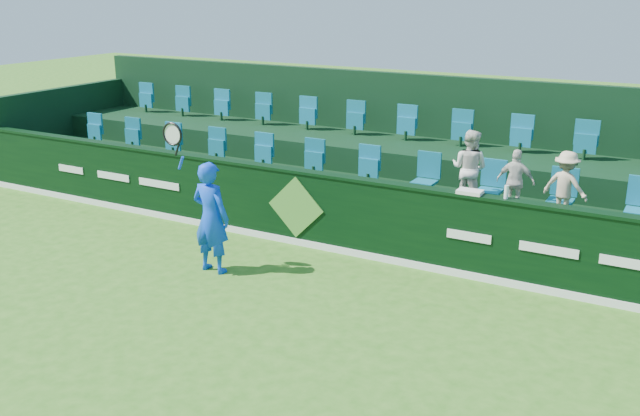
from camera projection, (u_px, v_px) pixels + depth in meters
The scene contains 13 objects.
ground at pixel (144, 335), 9.35m from camera, with size 60.00×60.00×0.00m, color #2D6818.
sponsor_hoarding at pixel (299, 207), 12.48m from camera, with size 16.00×0.25×1.35m.
stand_tier_front at pixel (329, 206), 13.48m from camera, with size 16.00×2.00×0.80m, color black.
stand_tier_back at pixel (372, 171), 14.99m from camera, with size 16.00×1.80×1.30m, color black.
stand_rear at pixel (381, 141), 15.19m from camera, with size 16.00×4.10×2.60m.
seat_row_front at pixel (339, 165), 13.60m from camera, with size 13.50×0.50×0.60m, color #146E8D.
seat_row_back at pixel (379, 124), 14.96m from camera, with size 13.50×0.50×0.60m, color #146E8D.
tennis_player at pixel (211, 216), 11.19m from camera, with size 1.18×0.45×2.44m.
spectator_left at pixel (469, 168), 11.95m from camera, with size 0.64×0.50×1.31m, color silver.
spectator_middle at pixel (516, 181), 11.62m from camera, with size 0.62×0.26×1.06m, color silver.
spectator_right at pixel (565, 186), 11.25m from camera, with size 0.72×0.42×1.12m, color #CCB690.
towel at pixel (470, 192), 10.86m from camera, with size 0.38×0.24×0.06m, color white.
drinks_bottle at pixel (506, 192), 10.58m from camera, with size 0.07×0.07×0.20m, color white.
Camera 1 is at (6.10, -6.24, 4.40)m, focal length 40.00 mm.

